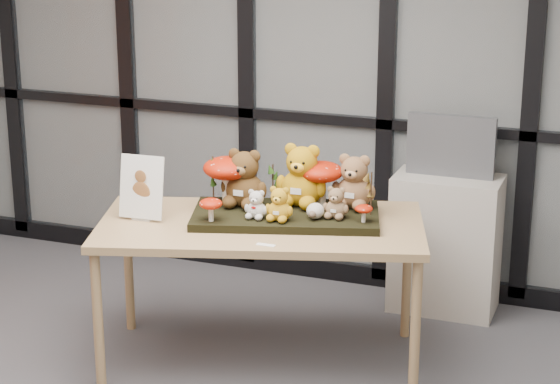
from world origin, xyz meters
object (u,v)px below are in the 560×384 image
at_px(bear_white_bow, 256,202).
at_px(mushroom_front_right, 364,213).
at_px(bear_beige_small, 336,201).
at_px(cabinet, 445,244).
at_px(plush_cream_hedgehog, 315,210).
at_px(bear_small_yellow, 280,202).
at_px(bear_pooh_yellow, 302,171).
at_px(mushroom_front_left, 211,209).
at_px(sign_holder, 141,190).
at_px(bear_brown_medium, 245,175).
at_px(mushroom_back_left, 227,178).
at_px(bear_tan_back, 354,178).
at_px(diorama_tray, 286,216).
at_px(mushroom_back_right, 321,181).
at_px(monitor, 451,146).
at_px(display_table, 261,235).

bearing_deg(bear_white_bow, mushroom_front_right, -3.31).
bearing_deg(bear_beige_small, bear_white_bow, -175.51).
bearing_deg(cabinet, plush_cream_hedgehog, -115.96).
distance_m(bear_small_yellow, bear_beige_small, 0.29).
bearing_deg(bear_pooh_yellow, cabinet, 34.82).
bearing_deg(mushroom_front_left, sign_holder, 178.43).
xyz_separation_m(bear_brown_medium, mushroom_front_right, (0.66, -0.05, -0.12)).
height_order(bear_pooh_yellow, mushroom_front_left, bear_pooh_yellow).
relative_size(bear_pooh_yellow, mushroom_back_left, 1.29).
height_order(bear_beige_small, plush_cream_hedgehog, bear_beige_small).
relative_size(bear_tan_back, cabinet, 0.38).
xyz_separation_m(diorama_tray, mushroom_front_left, (-0.30, -0.27, 0.09)).
distance_m(bear_pooh_yellow, plush_cream_hedgehog, 0.28).
xyz_separation_m(bear_pooh_yellow, mushroom_back_right, (0.09, 0.03, -0.05)).
bearing_deg(sign_holder, mushroom_front_right, 9.14).
xyz_separation_m(bear_white_bow, monitor, (0.76, 1.10, 0.10)).
relative_size(mushroom_back_right, mushroom_front_right, 2.57).
height_order(diorama_tray, sign_holder, sign_holder).
relative_size(bear_tan_back, mushroom_back_left, 1.11).
xyz_separation_m(display_table, bear_pooh_yellow, (0.14, 0.24, 0.29)).
bearing_deg(bear_brown_medium, mushroom_front_left, -118.36).
bearing_deg(bear_tan_back, bear_beige_small, -116.21).
xyz_separation_m(bear_pooh_yellow, cabinet, (0.62, 0.79, -0.59)).
distance_m(bear_small_yellow, mushroom_front_left, 0.34).
xyz_separation_m(mushroom_front_left, monitor, (0.96, 1.22, 0.12)).
bearing_deg(bear_small_yellow, sign_holder, 172.74).
xyz_separation_m(bear_pooh_yellow, mushroom_back_left, (-0.37, -0.13, -0.04)).
distance_m(mushroom_back_left, mushroom_back_right, 0.49).
relative_size(mushroom_back_left, mushroom_back_right, 1.10).
distance_m(bear_brown_medium, cabinet, 1.40).
distance_m(mushroom_front_right, sign_holder, 1.14).
bearing_deg(mushroom_back_right, bear_tan_back, 7.80).
xyz_separation_m(mushroom_back_left, cabinet, (0.99, 0.92, -0.55)).
xyz_separation_m(mushroom_back_left, mushroom_front_right, (0.75, -0.03, -0.09)).
height_order(bear_white_bow, cabinet, bear_white_bow).
height_order(bear_beige_small, mushroom_front_right, bear_beige_small).
height_order(bear_brown_medium, mushroom_back_right, bear_brown_medium).
bearing_deg(bear_beige_small, monitor, 50.96).
relative_size(display_table, bear_small_yellow, 9.49).
relative_size(display_table, sign_holder, 5.45).
bearing_deg(cabinet, bear_beige_small, -112.49).
bearing_deg(diorama_tray, mushroom_back_left, 159.81).
bearing_deg(bear_tan_back, mushroom_front_right, -79.11).
distance_m(display_table, bear_tan_back, 0.57).
height_order(bear_pooh_yellow, bear_beige_small, bear_pooh_yellow).
xyz_separation_m(bear_brown_medium, mushroom_front_left, (-0.06, -0.30, -0.10)).
xyz_separation_m(bear_brown_medium, mushroom_back_left, (-0.09, -0.01, -0.03)).
bearing_deg(bear_beige_small, bear_small_yellow, -168.21).
relative_size(bear_small_yellow, monitor, 0.38).
bearing_deg(bear_pooh_yellow, mushroom_back_right, 2.71).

